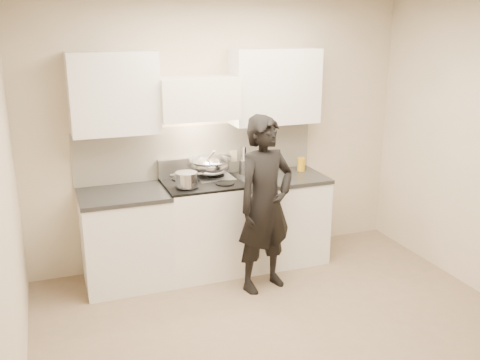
% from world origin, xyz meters
% --- Properties ---
extents(ground_plane, '(4.00, 4.00, 0.00)m').
position_xyz_m(ground_plane, '(0.00, 0.00, 0.00)').
color(ground_plane, '#856E57').
extents(room_shell, '(4.04, 3.54, 2.70)m').
position_xyz_m(room_shell, '(-0.06, 0.37, 1.60)').
color(room_shell, beige).
rests_on(room_shell, ground).
extents(stove, '(0.76, 0.65, 0.96)m').
position_xyz_m(stove, '(-0.30, 1.42, 0.47)').
color(stove, white).
rests_on(stove, ground).
extents(counter_right, '(0.92, 0.67, 0.92)m').
position_xyz_m(counter_right, '(0.53, 1.43, 0.46)').
color(counter_right, white).
rests_on(counter_right, ground).
extents(counter_left, '(0.82, 0.67, 0.92)m').
position_xyz_m(counter_left, '(-1.08, 1.43, 0.46)').
color(counter_left, white).
rests_on(counter_left, ground).
extents(wok, '(0.41, 0.51, 0.33)m').
position_xyz_m(wok, '(-0.18, 1.57, 1.07)').
color(wok, '#ADB0BD').
rests_on(wok, stove).
extents(stock_pot, '(0.29, 0.25, 0.14)m').
position_xyz_m(stock_pot, '(-0.50, 1.28, 1.03)').
color(stock_pot, '#ADB0BD').
rests_on(stock_pot, stove).
extents(utensil_crock, '(0.11, 0.11, 0.28)m').
position_xyz_m(utensil_crock, '(0.21, 1.64, 1.01)').
color(utensil_crock, '#B8B8B8').
rests_on(utensil_crock, counter_right).
extents(spice_jar, '(0.04, 0.04, 0.08)m').
position_xyz_m(spice_jar, '(0.35, 1.60, 0.96)').
color(spice_jar, orange).
rests_on(spice_jar, counter_right).
extents(oil_glass, '(0.08, 0.08, 0.15)m').
position_xyz_m(oil_glass, '(0.83, 1.54, 0.99)').
color(oil_glass, '#C28C11').
rests_on(oil_glass, counter_right).
extents(person, '(0.69, 0.55, 1.67)m').
position_xyz_m(person, '(0.14, 0.87, 0.83)').
color(person, black).
rests_on(person, ground).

